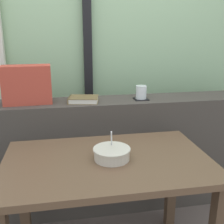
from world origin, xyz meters
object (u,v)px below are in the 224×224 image
(throw_pillow, at_px, (27,85))
(coaster_square, at_px, (141,99))
(soup_bowl, at_px, (112,154))
(closed_book, at_px, (83,99))
(breakfast_table, at_px, (108,178))
(juice_glass, at_px, (141,93))

(throw_pillow, bearing_deg, coaster_square, -1.77)
(coaster_square, relative_size, soup_bowl, 0.51)
(coaster_square, distance_m, soup_bowl, 0.68)
(coaster_square, relative_size, throw_pillow, 0.31)
(closed_book, xyz_separation_m, soup_bowl, (0.10, -0.58, -0.15))
(breakfast_table, bearing_deg, throw_pillow, 126.53)
(coaster_square, distance_m, juice_glass, 0.05)
(coaster_square, relative_size, closed_book, 0.44)
(juice_glass, distance_m, soup_bowl, 0.69)
(breakfast_table, distance_m, juice_glass, 0.75)
(breakfast_table, xyz_separation_m, coaster_square, (0.34, 0.58, 0.28))
(juice_glass, bearing_deg, breakfast_table, -120.54)
(breakfast_table, height_order, coaster_square, coaster_square)
(throw_pillow, bearing_deg, closed_book, -4.32)
(breakfast_table, distance_m, soup_bowl, 0.15)
(soup_bowl, bearing_deg, coaster_square, 61.29)
(closed_book, relative_size, throw_pillow, 0.71)
(breakfast_table, bearing_deg, juice_glass, 59.46)
(breakfast_table, height_order, closed_book, closed_book)
(coaster_square, height_order, juice_glass, juice_glass)
(juice_glass, height_order, soup_bowl, juice_glass)
(soup_bowl, bearing_deg, juice_glass, 61.29)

